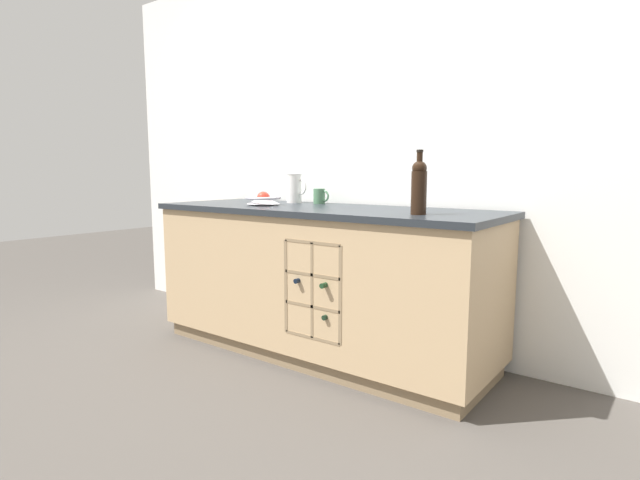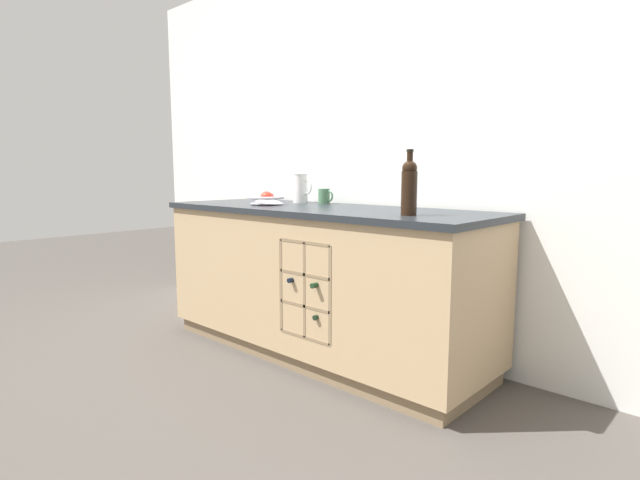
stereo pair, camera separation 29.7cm
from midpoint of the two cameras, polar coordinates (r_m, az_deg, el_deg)
ground_plane at (r=3.14m, az=2.77°, el=-12.74°), size 14.00×14.00×0.00m
back_wall at (r=3.28m, az=7.69°, el=10.76°), size 4.49×0.06×2.55m
kitchen_island at (r=3.01m, az=2.83°, el=-4.64°), size 2.13×0.75×0.90m
fruit_bowl at (r=3.15m, az=-3.41°, el=4.71°), size 0.22×0.22×0.09m
white_pitcher at (r=3.36m, az=0.32°, el=6.01°), size 0.16×0.10×0.20m
ceramic_mug at (r=3.25m, az=3.14°, el=5.01°), size 0.12×0.08×0.10m
standing_wine_bottle at (r=2.44m, az=13.65°, el=6.01°), size 0.08×0.08×0.31m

